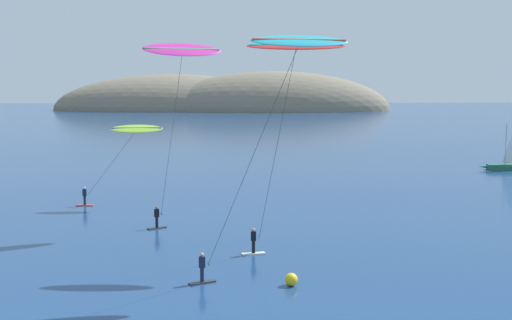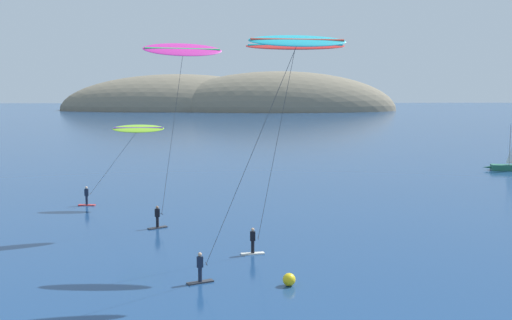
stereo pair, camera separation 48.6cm
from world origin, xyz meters
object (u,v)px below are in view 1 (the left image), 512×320
at_px(kitesurfer_cyan, 292,60).
at_px(marker_buoy, 291,279).
at_px(kitesurfer_red, 293,60).
at_px(sailboat_near, 505,165).
at_px(kitesurfer_lime, 132,135).
at_px(kitesurfer_magenta, 181,60).

relative_size(kitesurfer_cyan, marker_buoy, 19.34).
xyz_separation_m(kitesurfer_red, kitesurfer_cyan, (-0.56, -4.82, -0.16)).
height_order(sailboat_near, kitesurfer_lime, kitesurfer_lime).
bearing_deg(kitesurfer_lime, sailboat_near, 26.00).
bearing_deg(kitesurfer_magenta, sailboat_near, 37.83).
relative_size(kitesurfer_magenta, kitesurfer_cyan, 1.02).
height_order(kitesurfer_magenta, kitesurfer_lime, kitesurfer_magenta).
bearing_deg(kitesurfer_cyan, marker_buoy, -93.20).
xyz_separation_m(sailboat_near, kitesurfer_cyan, (-30.83, -42.54, 11.45)).
height_order(sailboat_near, kitesurfer_magenta, kitesurfer_magenta).
bearing_deg(kitesurfer_red, kitesurfer_lime, 126.48).
height_order(sailboat_near, marker_buoy, sailboat_near).
bearing_deg(kitesurfer_cyan, kitesurfer_magenta, 117.62).
xyz_separation_m(kitesurfer_lime, kitesurfer_cyan, (11.92, -21.69, 5.81)).
height_order(kitesurfer_red, marker_buoy, kitesurfer_red).
xyz_separation_m(kitesurfer_red, marker_buoy, (-0.65, -6.36, -11.90)).
bearing_deg(sailboat_near, kitesurfer_magenta, -142.17).
bearing_deg(kitesurfer_red, marker_buoy, -95.81).
bearing_deg(sailboat_near, kitesurfer_cyan, -125.93).
bearing_deg(marker_buoy, kitesurfer_red, 84.19).
bearing_deg(kitesurfer_red, sailboat_near, 51.26).
distance_m(kitesurfer_red, marker_buoy, 13.51).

